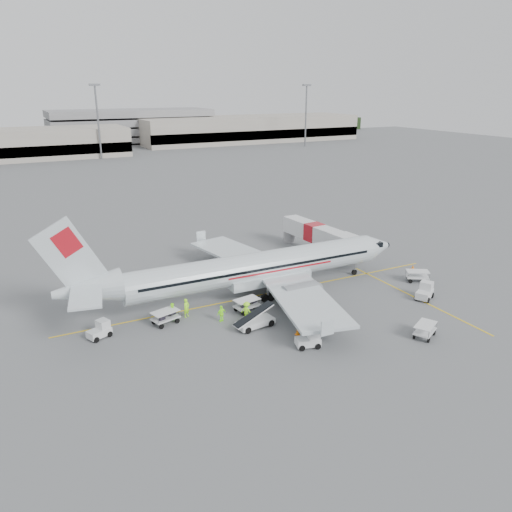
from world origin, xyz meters
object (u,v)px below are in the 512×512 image
at_px(tug_mid, 308,338).
at_px(belt_loader, 255,314).
at_px(aircraft, 258,248).
at_px(tug_fore, 425,291).
at_px(tug_aft, 99,330).
at_px(jet_bridge, 314,238).

bearing_deg(tug_mid, belt_loader, 127.42).
distance_m(aircraft, tug_fore, 18.27).
relative_size(belt_loader, tug_aft, 2.38).
xyz_separation_m(aircraft, tug_mid, (-1.54, -12.43, -4.47)).
distance_m(tug_fore, tug_aft, 33.15).
bearing_deg(tug_fore, aircraft, 119.44).
bearing_deg(tug_mid, tug_fore, 24.66).
height_order(jet_bridge, belt_loader, jet_bridge).
xyz_separation_m(jet_bridge, tug_aft, (-30.68, -11.79, -1.21)).
bearing_deg(tug_fore, tug_aft, 139.23).
bearing_deg(aircraft, belt_loader, -118.46).
bearing_deg(tug_aft, tug_fore, -35.29).
xyz_separation_m(belt_loader, tug_mid, (2.35, -5.44, -0.51)).
bearing_deg(aircraft, tug_aft, -171.25).
distance_m(jet_bridge, tug_fore, 18.74).
bearing_deg(aircraft, tug_mid, -96.44).
relative_size(jet_bridge, tug_aft, 7.46).
height_order(tug_mid, tug_aft, tug_mid).
bearing_deg(tug_mid, aircraft, 97.04).
distance_m(aircraft, tug_mid, 13.30).
bearing_deg(tug_fore, belt_loader, 144.12).
xyz_separation_m(aircraft, jet_bridge, (13.34, 9.30, -3.28)).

